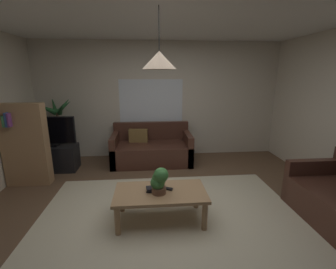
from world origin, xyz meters
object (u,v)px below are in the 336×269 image
at_px(potted_palm_corner, 59,133).
at_px(bookshelf_corner, 25,144).
at_px(couch_under_window, 152,150).
at_px(remote_on_table_0, 166,188).
at_px(potted_plant_on_table, 159,180).
at_px(tv, 50,131).
at_px(coffee_table, 160,196).
at_px(book_on_table_0, 152,190).
at_px(tv_stand, 54,158).
at_px(book_on_table_1, 152,188).
at_px(pendant_lamp, 159,60).

distance_m(potted_palm_corner, bookshelf_corner, 1.09).
relative_size(couch_under_window, remote_on_table_0, 10.35).
relative_size(potted_plant_on_table, tv, 0.37).
bearing_deg(bookshelf_corner, potted_palm_corner, 81.55).
height_order(coffee_table, potted_plant_on_table, potted_plant_on_table).
bearing_deg(book_on_table_0, tv_stand, 136.15).
relative_size(couch_under_window, coffee_table, 1.43).
bearing_deg(coffee_table, book_on_table_1, 172.62).
bearing_deg(bookshelf_corner, book_on_table_1, -30.35).
bearing_deg(tv_stand, bookshelf_corner, -107.33).
relative_size(potted_plant_on_table, pendant_lamp, 0.53).
bearing_deg(book_on_table_0, potted_palm_corner, 129.87).
xyz_separation_m(book_on_table_0, remote_on_table_0, (0.19, 0.04, -0.00)).
bearing_deg(bookshelf_corner, tv_stand, 72.67).
distance_m(remote_on_table_0, tv_stand, 2.75).
xyz_separation_m(book_on_table_1, potted_palm_corner, (-1.93, 2.30, 0.20)).
distance_m(tv, pendant_lamp, 2.96).
bearing_deg(potted_palm_corner, couch_under_window, -6.41).
xyz_separation_m(book_on_table_1, remote_on_table_0, (0.18, 0.03, -0.03)).
height_order(coffee_table, tv, tv).
xyz_separation_m(remote_on_table_0, potted_palm_corner, (-2.11, 2.26, 0.22)).
relative_size(book_on_table_0, potted_palm_corner, 0.08).
height_order(tv, potted_palm_corner, potted_palm_corner).
distance_m(book_on_table_0, potted_palm_corner, 3.01).
bearing_deg(coffee_table, tv, 137.97).
distance_m(book_on_table_0, bookshelf_corner, 2.44).
distance_m(remote_on_table_0, potted_palm_corner, 3.11).
xyz_separation_m(coffee_table, tv_stand, (-2.01, 1.83, -0.10)).
height_order(book_on_table_0, book_on_table_1, book_on_table_1).
distance_m(book_on_table_0, potted_plant_on_table, 0.20).
xyz_separation_m(couch_under_window, tv_stand, (-1.93, -0.26, -0.02)).
bearing_deg(bookshelf_corner, coffee_table, -29.41).
bearing_deg(book_on_table_1, potted_plant_on_table, -34.33).
xyz_separation_m(book_on_table_1, tv, (-1.90, 1.80, 0.35)).
relative_size(tv_stand, tv, 0.96).
xyz_separation_m(coffee_table, potted_plant_on_table, (-0.02, -0.05, 0.24)).
distance_m(potted_palm_corner, pendant_lamp, 3.36).
bearing_deg(remote_on_table_0, potted_palm_corner, -112.18).
height_order(couch_under_window, potted_palm_corner, potted_palm_corner).
xyz_separation_m(remote_on_table_0, tv_stand, (-2.09, 1.78, -0.17)).
height_order(remote_on_table_0, tv_stand, tv_stand).
xyz_separation_m(book_on_table_0, potted_plant_on_table, (0.10, -0.06, 0.17)).
relative_size(book_on_table_1, bookshelf_corner, 0.10).
distance_m(couch_under_window, bookshelf_corner, 2.33).
relative_size(remote_on_table_0, potted_plant_on_table, 0.47).
bearing_deg(pendant_lamp, potted_plant_on_table, -107.89).
xyz_separation_m(book_on_table_0, tv, (-1.90, 1.80, 0.38)).
distance_m(couch_under_window, tv, 2.02).
xyz_separation_m(book_on_table_1, tv_stand, (-1.90, 1.82, -0.20)).
bearing_deg(tv, pendant_lamp, -42.03).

